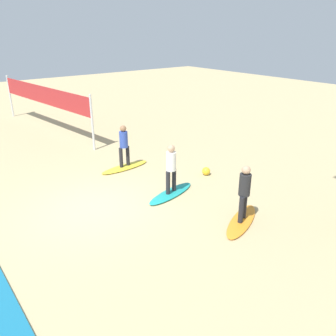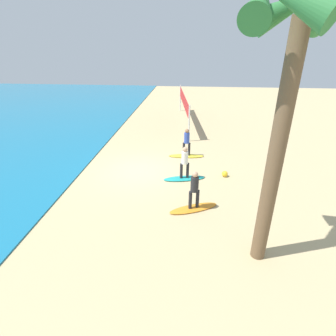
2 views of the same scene
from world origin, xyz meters
name	(u,v)px [view 1 (image 1 of 2)]	position (x,y,z in m)	size (l,w,h in m)	color
ground_plane	(93,209)	(0.00, 0.00, 0.00)	(60.00, 60.00, 0.00)	tan
surfboard_orange	(241,221)	(-3.33, -2.96, 0.04)	(2.10, 0.56, 0.09)	orange
surfer_orange	(244,189)	(-3.33, -2.96, 1.04)	(0.32, 0.43, 1.64)	#232328
surfboard_teal	(171,193)	(-0.70, -2.48, 0.04)	(2.10, 0.56, 0.09)	teal
surfer_teal	(171,165)	(-0.70, -2.48, 1.04)	(0.32, 0.45, 1.64)	#232328
surfboard_yellow	(125,167)	(2.23, -2.49, 0.04)	(2.10, 0.56, 0.09)	yellow
surfer_yellow	(124,143)	(2.23, -2.49, 1.04)	(0.32, 0.46, 1.64)	#232328
volleyball_net	(43,97)	(9.46, -2.04, 1.79)	(9.04, 1.15, 2.50)	silver
beach_ball	(206,171)	(-0.22, -4.54, 0.15)	(0.31, 0.31, 0.31)	yellow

